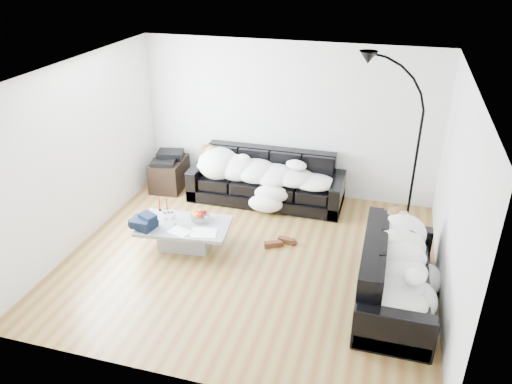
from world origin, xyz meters
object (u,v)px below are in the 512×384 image
(sleeper_right, at_px, (400,257))
(wine_glass_c, at_px, (175,219))
(candle_right, at_px, (167,206))
(coffee_table, at_px, (185,235))
(av_cabinet, at_px, (169,174))
(candle_left, at_px, (159,204))
(fruit_bowl, at_px, (200,215))
(shoes, at_px, (279,242))
(sofa_back, at_px, (266,178))
(floor_lamp, at_px, (416,161))
(wine_glass_b, at_px, (166,214))
(sleeper_back, at_px, (266,168))
(wine_glass_a, at_px, (172,214))
(stereo, at_px, (168,157))
(sofa_right, at_px, (397,273))

(sleeper_right, bearing_deg, wine_glass_c, 83.32)
(candle_right, bearing_deg, coffee_table, -33.17)
(coffee_table, bearing_deg, av_cabinet, 120.74)
(candle_left, bearing_deg, fruit_bowl, -8.46)
(fruit_bowl, height_order, shoes, fruit_bowl)
(sofa_back, bearing_deg, floor_lamp, -10.04)
(coffee_table, height_order, candle_right, candle_right)
(sofa_back, height_order, wine_glass_b, sofa_back)
(sleeper_back, bearing_deg, floor_lamp, -8.83)
(coffee_table, distance_m, av_cabinet, 2.03)
(wine_glass_c, distance_m, floor_lamp, 3.53)
(candle_right, bearing_deg, sleeper_right, -11.04)
(fruit_bowl, bearing_deg, sleeper_right, -11.87)
(fruit_bowl, distance_m, wine_glass_a, 0.41)
(stereo, bearing_deg, candle_left, -81.74)
(wine_glass_b, bearing_deg, wine_glass_a, 29.71)
(sleeper_back, bearing_deg, sofa_back, 90.00)
(sleeper_back, bearing_deg, coffee_table, -114.62)
(sofa_right, distance_m, stereo, 4.54)
(floor_lamp, bearing_deg, wine_glass_c, -141.49)
(sofa_right, distance_m, wine_glass_b, 3.29)
(shoes, bearing_deg, sleeper_back, 97.60)
(sofa_right, bearing_deg, shoes, 63.72)
(sofa_right, xyz_separation_m, floor_lamp, (0.11, 1.71, 0.77))
(wine_glass_c, height_order, candle_left, candle_left)
(candle_left, bearing_deg, sofa_back, 48.53)
(sofa_back, xyz_separation_m, fruit_bowl, (-0.59, -1.53, 0.04))
(sofa_back, bearing_deg, coffee_table, -113.99)
(sofa_back, height_order, candle_right, sofa_back)
(av_cabinet, bearing_deg, sofa_back, -5.26)
(wine_glass_b, distance_m, stereo, 1.85)
(floor_lamp, bearing_deg, av_cabinet, -170.70)
(sofa_right, height_order, stereo, sofa_right)
(sleeper_right, relative_size, shoes, 4.19)
(sleeper_back, bearing_deg, shoes, -66.68)
(sleeper_back, height_order, shoes, sleeper_back)
(coffee_table, xyz_separation_m, fruit_bowl, (0.17, 0.17, 0.27))
(av_cabinet, bearing_deg, fruit_bowl, -56.36)
(candle_left, bearing_deg, sleeper_back, 47.52)
(sleeper_back, relative_size, candle_left, 9.93)
(sofa_right, height_order, sleeper_back, sleeper_back)
(sofa_back, bearing_deg, sofa_right, -43.98)
(wine_glass_a, xyz_separation_m, floor_lamp, (3.29, 1.20, 0.72))
(sofa_right, distance_m, candle_right, 3.38)
(sofa_right, relative_size, coffee_table, 1.57)
(candle_left, bearing_deg, wine_glass_a, -31.79)
(coffee_table, distance_m, fruit_bowl, 0.37)
(sofa_right, bearing_deg, coffee_table, 82.11)
(sofa_back, distance_m, wine_glass_c, 1.97)
(sofa_back, relative_size, coffee_table, 2.00)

